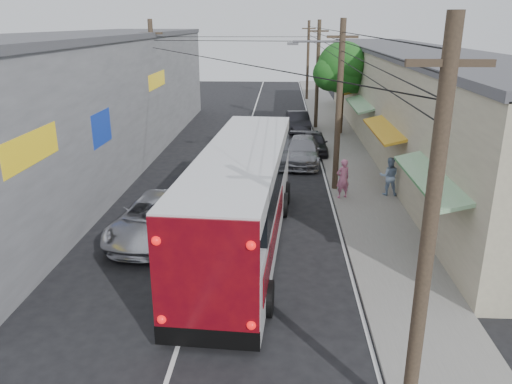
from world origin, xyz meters
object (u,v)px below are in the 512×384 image
jeepney (155,218)px  parked_car_mid (314,143)px  parked_car_far (298,122)px  pedestrian_far (389,176)px  parked_suv (302,151)px  pedestrian_near (343,179)px  coach_bus (243,197)px

jeepney → parked_car_mid: (6.79, 13.18, -0.08)m
parked_car_far → pedestrian_far: size_ratio=2.41×
parked_suv → pedestrian_far: pedestrian_far is taller
pedestrian_near → pedestrian_far: pedestrian_near is taller
parked_suv → parked_car_mid: bearing=75.2°
pedestrian_near → parked_car_mid: bearing=-109.5°
jeepney → parked_suv: (5.99, 10.90, -0.03)m
jeepney → parked_car_far: (5.99, 19.94, -0.04)m
parked_suv → pedestrian_far: size_ratio=2.81×
coach_bus → jeepney: size_ratio=2.35×
parked_suv → parked_car_far: parked_suv is taller
pedestrian_near → pedestrian_far: bearing=168.9°
parked_car_far → parked_suv: bearing=-94.8°
parked_car_mid → parked_car_far: 6.82m
parked_car_mid → pedestrian_far: size_ratio=2.21×
parked_car_far → pedestrian_far: bearing=-80.5°
coach_bus → parked_car_mid: size_ratio=3.23×
jeepney → pedestrian_near: 8.86m
coach_bus → parked_car_mid: (3.39, 13.80, -1.22)m
parked_car_mid → parked_car_far: (-0.80, 6.77, 0.04)m
parked_car_far → pedestrian_far: (3.80, -14.84, 0.30)m
parked_car_mid → pedestrian_near: 8.66m
pedestrian_near → pedestrian_far: (2.20, 0.54, -0.01)m
jeepney → parked_car_mid: bearing=69.6°
parked_car_mid → pedestrian_near: pedestrian_near is taller
parked_car_mid → pedestrian_far: (3.00, -8.07, 0.34)m
pedestrian_near → jeepney: bearing=6.2°
coach_bus → parked_suv: bearing=80.9°
parked_car_far → pedestrian_near: 15.47m
parked_suv → pedestrian_far: (3.80, -5.80, 0.29)m
jeepney → parked_suv: jeepney is taller
coach_bus → parked_car_far: 20.76m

